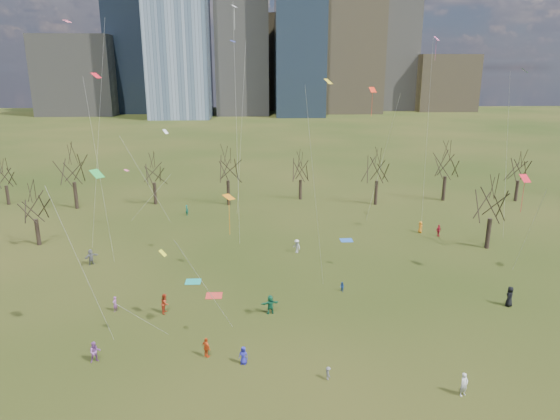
{
  "coord_description": "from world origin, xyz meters",
  "views": [
    {
      "loc": [
        -2.53,
        -38.85,
        21.55
      ],
      "look_at": [
        0.0,
        12.0,
        7.0
      ],
      "focal_mm": 32.0,
      "sensor_mm": 36.0,
      "label": 1
    }
  ],
  "objects_px": {
    "blanket_teal": "(193,282)",
    "person_4": "(206,348)",
    "person_2": "(165,303)",
    "blanket_navy": "(346,240)",
    "blanket_crimson": "(214,296)",
    "person_1": "(464,384)",
    "person_0": "(243,355)"
  },
  "relations": [
    {
      "from": "person_1",
      "to": "person_4",
      "type": "distance_m",
      "value": 18.77
    },
    {
      "from": "blanket_crimson",
      "to": "person_0",
      "type": "height_order",
      "value": "person_0"
    },
    {
      "from": "blanket_navy",
      "to": "blanket_teal",
      "type": "bearing_deg",
      "value": -146.56
    },
    {
      "from": "blanket_crimson",
      "to": "person_2",
      "type": "distance_m",
      "value": 5.39
    },
    {
      "from": "blanket_teal",
      "to": "person_4",
      "type": "height_order",
      "value": "person_4"
    },
    {
      "from": "blanket_navy",
      "to": "person_1",
      "type": "bearing_deg",
      "value": -85.92
    },
    {
      "from": "blanket_navy",
      "to": "blanket_crimson",
      "type": "xyz_separation_m",
      "value": [
        -15.91,
        -15.57,
        0.0
      ]
    },
    {
      "from": "person_2",
      "to": "blanket_teal",
      "type": "bearing_deg",
      "value": -12.11
    },
    {
      "from": "blanket_teal",
      "to": "blanket_navy",
      "type": "distance_m",
      "value": 21.99
    },
    {
      "from": "blanket_crimson",
      "to": "blanket_teal",
      "type": "bearing_deg",
      "value": 125.27
    },
    {
      "from": "person_0",
      "to": "person_2",
      "type": "relative_size",
      "value": 0.77
    },
    {
      "from": "blanket_crimson",
      "to": "person_1",
      "type": "distance_m",
      "value": 24.51
    },
    {
      "from": "person_2",
      "to": "person_4",
      "type": "xyz_separation_m",
      "value": [
        4.43,
        -7.49,
        -0.12
      ]
    },
    {
      "from": "person_1",
      "to": "person_4",
      "type": "xyz_separation_m",
      "value": [
        -17.91,
        5.6,
        -0.04
      ]
    },
    {
      "from": "person_1",
      "to": "blanket_crimson",
      "type": "bearing_deg",
      "value": 113.8
    },
    {
      "from": "blanket_navy",
      "to": "person_0",
      "type": "relative_size",
      "value": 1.12
    },
    {
      "from": "person_1",
      "to": "person_2",
      "type": "bearing_deg",
      "value": 125.48
    },
    {
      "from": "person_0",
      "to": "blanket_teal",
      "type": "bearing_deg",
      "value": 125.25
    },
    {
      "from": "blanket_crimson",
      "to": "person_1",
      "type": "bearing_deg",
      "value": -42.05
    },
    {
      "from": "blanket_navy",
      "to": "person_0",
      "type": "distance_m",
      "value": 30.27
    },
    {
      "from": "blanket_crimson",
      "to": "person_4",
      "type": "bearing_deg",
      "value": -88.55
    },
    {
      "from": "person_1",
      "to": "person_4",
      "type": "bearing_deg",
      "value": 138.5
    },
    {
      "from": "person_0",
      "to": "person_2",
      "type": "distance_m",
      "value": 11.24
    },
    {
      "from": "blanket_teal",
      "to": "person_4",
      "type": "xyz_separation_m",
      "value": [
        2.72,
        -14.26,
        0.8
      ]
    },
    {
      "from": "blanket_teal",
      "to": "person_2",
      "type": "height_order",
      "value": "person_2"
    },
    {
      "from": "person_0",
      "to": "person_2",
      "type": "bearing_deg",
      "value": 145.68
    },
    {
      "from": "blanket_teal",
      "to": "person_4",
      "type": "relative_size",
      "value": 0.98
    },
    {
      "from": "blanket_navy",
      "to": "blanket_crimson",
      "type": "distance_m",
      "value": 22.26
    },
    {
      "from": "blanket_navy",
      "to": "blanket_crimson",
      "type": "relative_size",
      "value": 1.0
    },
    {
      "from": "person_2",
      "to": "person_4",
      "type": "bearing_deg",
      "value": -147.36
    },
    {
      "from": "blanket_teal",
      "to": "person_2",
      "type": "xyz_separation_m",
      "value": [
        -1.71,
        -6.77,
        0.92
      ]
    },
    {
      "from": "blanket_navy",
      "to": "person_0",
      "type": "xyz_separation_m",
      "value": [
        -12.77,
        -27.44,
        0.7
      ]
    }
  ]
}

